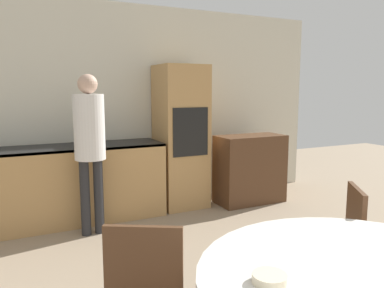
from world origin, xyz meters
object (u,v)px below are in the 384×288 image
at_px(sideboard, 250,169).
at_px(person_standing, 90,136).
at_px(oven_unit, 181,137).
at_px(chair_far_right, 339,244).
at_px(bowl_centre, 270,279).

height_order(sideboard, person_standing, person_standing).
xyz_separation_m(oven_unit, chair_far_right, (-0.06, -2.70, -0.42)).
bearing_deg(oven_unit, chair_far_right, -91.36).
bearing_deg(oven_unit, person_standing, -158.20).
relative_size(chair_far_right, person_standing, 0.53).
bearing_deg(sideboard, oven_unit, 162.63).
distance_m(chair_far_right, person_standing, 2.56).
bearing_deg(sideboard, bowl_centre, -123.65).
distance_m(oven_unit, bowl_centre, 3.48).
distance_m(sideboard, bowl_centre, 3.64).
bearing_deg(person_standing, bowl_centre, -86.92).
bearing_deg(bowl_centre, chair_far_right, 29.91).
relative_size(oven_unit, bowl_centre, 13.09).
distance_m(sideboard, chair_far_right, 2.60).
relative_size(oven_unit, chair_far_right, 2.05).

